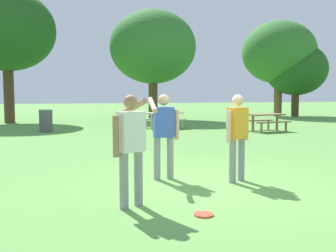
{
  "coord_description": "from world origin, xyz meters",
  "views": [
    {
      "loc": [
        -2.56,
        -6.44,
        1.66
      ],
      "look_at": [
        -0.59,
        1.05,
        1.0
      ],
      "focal_mm": 40.96,
      "sensor_mm": 36.0,
      "label": 1
    }
  ],
  "objects_px": {
    "person_catcher": "(130,142)",
    "tree_slender_mid": "(279,53)",
    "frisbee": "(204,215)",
    "tree_far_right": "(153,47)",
    "person_bystander": "(164,130)",
    "tree_back_left": "(296,69)",
    "person_thrower": "(237,132)",
    "tree_broad_center": "(7,31)",
    "picnic_table_near": "(265,119)",
    "trash_can_beside_table": "(46,121)",
    "picnic_table_far": "(164,117)"
  },
  "relations": [
    {
      "from": "person_thrower",
      "to": "tree_far_right",
      "type": "xyz_separation_m",
      "value": [
        2.2,
        17.23,
        3.61
      ]
    },
    {
      "from": "person_catcher",
      "to": "trash_can_beside_table",
      "type": "height_order",
      "value": "person_catcher"
    },
    {
      "from": "tree_far_right",
      "to": "picnic_table_near",
      "type": "bearing_deg",
      "value": -69.94
    },
    {
      "from": "tree_slender_mid",
      "to": "person_catcher",
      "type": "bearing_deg",
      "value": -125.51
    },
    {
      "from": "picnic_table_near",
      "to": "picnic_table_far",
      "type": "height_order",
      "value": "same"
    },
    {
      "from": "picnic_table_near",
      "to": "picnic_table_far",
      "type": "bearing_deg",
      "value": 149.07
    },
    {
      "from": "tree_far_right",
      "to": "person_catcher",
      "type": "bearing_deg",
      "value": -103.49
    },
    {
      "from": "person_catcher",
      "to": "tree_slender_mid",
      "type": "bearing_deg",
      "value": 54.49
    },
    {
      "from": "person_catcher",
      "to": "picnic_table_near",
      "type": "xyz_separation_m",
      "value": [
        7.54,
        9.71,
        -0.4
      ]
    },
    {
      "from": "trash_can_beside_table",
      "to": "tree_broad_center",
      "type": "xyz_separation_m",
      "value": [
        -2.29,
        6.12,
        4.71
      ]
    },
    {
      "from": "trash_can_beside_table",
      "to": "tree_far_right",
      "type": "height_order",
      "value": "tree_far_right"
    },
    {
      "from": "picnic_table_far",
      "to": "trash_can_beside_table",
      "type": "distance_m",
      "value": 5.35
    },
    {
      "from": "person_bystander",
      "to": "picnic_table_far",
      "type": "xyz_separation_m",
      "value": [
        2.64,
        10.46,
        -0.4
      ]
    },
    {
      "from": "trash_can_beside_table",
      "to": "tree_far_right",
      "type": "distance_m",
      "value": 9.82
    },
    {
      "from": "person_bystander",
      "to": "tree_far_right",
      "type": "relative_size",
      "value": 0.24
    },
    {
      "from": "trash_can_beside_table",
      "to": "tree_slender_mid",
      "type": "distance_m",
      "value": 18.29
    },
    {
      "from": "person_thrower",
      "to": "frisbee",
      "type": "bearing_deg",
      "value": -126.63
    },
    {
      "from": "picnic_table_near",
      "to": "tree_far_right",
      "type": "xyz_separation_m",
      "value": [
        -3.15,
        8.61,
        3.99
      ]
    },
    {
      "from": "trash_can_beside_table",
      "to": "picnic_table_far",
      "type": "bearing_deg",
      "value": 2.39
    },
    {
      "from": "person_thrower",
      "to": "frisbee",
      "type": "distance_m",
      "value": 2.36
    },
    {
      "from": "person_thrower",
      "to": "tree_far_right",
      "type": "bearing_deg",
      "value": 82.71
    },
    {
      "from": "frisbee",
      "to": "tree_back_left",
      "type": "bearing_deg",
      "value": 54.24
    },
    {
      "from": "picnic_table_near",
      "to": "tree_back_left",
      "type": "bearing_deg",
      "value": 51.16
    },
    {
      "from": "person_bystander",
      "to": "tree_broad_center",
      "type": "xyz_separation_m",
      "value": [
        -4.99,
        16.36,
        4.23
      ]
    },
    {
      "from": "person_thrower",
      "to": "tree_far_right",
      "type": "distance_m",
      "value": 17.74
    },
    {
      "from": "person_catcher",
      "to": "picnic_table_far",
      "type": "relative_size",
      "value": 0.83
    },
    {
      "from": "trash_can_beside_table",
      "to": "tree_back_left",
      "type": "relative_size",
      "value": 0.18
    },
    {
      "from": "frisbee",
      "to": "tree_back_left",
      "type": "height_order",
      "value": "tree_back_left"
    },
    {
      "from": "picnic_table_far",
      "to": "trash_can_beside_table",
      "type": "bearing_deg",
      "value": -177.61
    },
    {
      "from": "person_catcher",
      "to": "tree_slender_mid",
      "type": "xyz_separation_m",
      "value": [
        14.15,
        19.83,
        3.67
      ]
    },
    {
      "from": "person_catcher",
      "to": "picnic_table_far",
      "type": "distance_m",
      "value": 12.62
    },
    {
      "from": "person_bystander",
      "to": "trash_can_beside_table",
      "type": "bearing_deg",
      "value": 104.76
    },
    {
      "from": "tree_far_right",
      "to": "tree_back_left",
      "type": "relative_size",
      "value": 1.29
    },
    {
      "from": "frisbee",
      "to": "tree_broad_center",
      "type": "xyz_separation_m",
      "value": [
        -4.98,
        18.65,
        5.18
      ]
    },
    {
      "from": "person_catcher",
      "to": "tree_far_right",
      "type": "bearing_deg",
      "value": 76.51
    },
    {
      "from": "frisbee",
      "to": "tree_far_right",
      "type": "height_order",
      "value": "tree_far_right"
    },
    {
      "from": "person_bystander",
      "to": "picnic_table_far",
      "type": "distance_m",
      "value": 10.8
    },
    {
      "from": "person_catcher",
      "to": "person_bystander",
      "type": "xyz_separation_m",
      "value": [
        0.91,
        1.64,
        0.0
      ]
    },
    {
      "from": "tree_far_right",
      "to": "tree_back_left",
      "type": "xyz_separation_m",
      "value": [
        10.85,
        0.96,
        -1.14
      ]
    },
    {
      "from": "person_thrower",
      "to": "picnic_table_far",
      "type": "height_order",
      "value": "person_thrower"
    },
    {
      "from": "picnic_table_far",
      "to": "tree_broad_center",
      "type": "relative_size",
      "value": 0.26
    },
    {
      "from": "tree_broad_center",
      "to": "tree_slender_mid",
      "type": "relative_size",
      "value": 1.08
    },
    {
      "from": "picnic_table_far",
      "to": "tree_far_right",
      "type": "xyz_separation_m",
      "value": [
        0.84,
        6.22,
        3.99
      ]
    },
    {
      "from": "person_thrower",
      "to": "picnic_table_near",
      "type": "distance_m",
      "value": 10.15
    },
    {
      "from": "person_catcher",
      "to": "trash_can_beside_table",
      "type": "bearing_deg",
      "value": 98.56
    },
    {
      "from": "person_bystander",
      "to": "tree_far_right",
      "type": "xyz_separation_m",
      "value": [
        3.49,
        16.69,
        3.59
      ]
    },
    {
      "from": "tree_broad_center",
      "to": "tree_far_right",
      "type": "distance_m",
      "value": 8.51
    },
    {
      "from": "picnic_table_near",
      "to": "tree_slender_mid",
      "type": "xyz_separation_m",
      "value": [
        6.61,
        10.12,
        4.07
      ]
    },
    {
      "from": "person_bystander",
      "to": "trash_can_beside_table",
      "type": "relative_size",
      "value": 1.71
    },
    {
      "from": "frisbee",
      "to": "tree_broad_center",
      "type": "height_order",
      "value": "tree_broad_center"
    }
  ]
}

